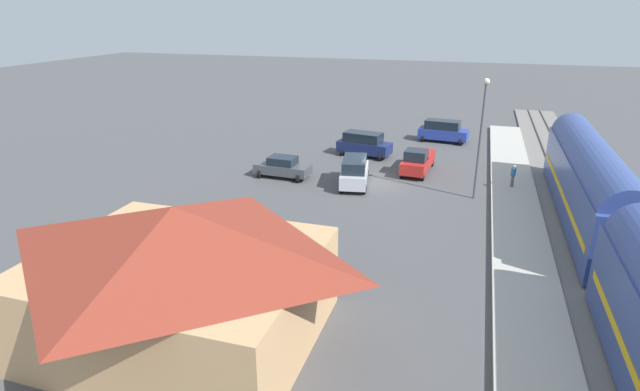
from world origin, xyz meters
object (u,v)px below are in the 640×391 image
at_px(station_building, 179,271).
at_px(pedestrian_on_platform, 513,174).
at_px(pickup_red, 418,160).
at_px(suv_navy, 364,144).
at_px(suv_blue, 443,131).
at_px(sedan_charcoal, 283,167).
at_px(light_pole_near_platform, 482,126).
at_px(suv_silver, 354,171).

height_order(station_building, pedestrian_on_platform, station_building).
relative_size(pickup_red, suv_navy, 1.07).
distance_m(suv_blue, sedan_charcoal, 19.57).
bearing_deg(suv_navy, suv_blue, -130.58).
relative_size(sedan_charcoal, light_pole_near_platform, 0.53).
relative_size(station_building, suv_navy, 2.25).
bearing_deg(suv_silver, sedan_charcoal, -2.29).
bearing_deg(suv_navy, station_building, 87.88).
xyz_separation_m(suv_blue, sedan_charcoal, (11.45, 15.86, -0.27)).
relative_size(station_building, pedestrian_on_platform, 6.79).
bearing_deg(suv_silver, light_pole_near_platform, 178.95).
bearing_deg(station_building, suv_navy, -92.12).
height_order(station_building, light_pole_near_platform, light_pole_near_platform).
bearing_deg(pedestrian_on_platform, sedan_charcoal, 7.26).
bearing_deg(sedan_charcoal, station_building, 100.24).
height_order(suv_blue, light_pole_near_platform, light_pole_near_platform).
bearing_deg(suv_blue, suv_navy, 49.42).
relative_size(pickup_red, suv_blue, 1.09).
distance_m(pedestrian_on_platform, suv_navy, 14.10).
bearing_deg(pickup_red, suv_navy, -33.11).
distance_m(pickup_red, sedan_charcoal, 11.29).
xyz_separation_m(station_building, suv_blue, (-7.66, -36.87, -1.87)).
xyz_separation_m(station_building, suv_navy, (-1.08, -29.19, -1.87)).
bearing_deg(pedestrian_on_platform, suv_navy, -24.88).
relative_size(suv_blue, light_pole_near_platform, 0.59).
height_order(suv_silver, suv_blue, same).
height_order(pedestrian_on_platform, suv_silver, suv_silver).
distance_m(pedestrian_on_platform, suv_silver, 11.90).
bearing_deg(sedan_charcoal, pickup_red, -155.65).
relative_size(suv_navy, light_pole_near_platform, 0.60).
height_order(station_building, suv_navy, station_building).
relative_size(pedestrian_on_platform, suv_blue, 0.34).
relative_size(pedestrian_on_platform, suv_navy, 0.33).
bearing_deg(pedestrian_on_platform, suv_blue, -65.46).
height_order(suv_silver, sedan_charcoal, suv_silver).
xyz_separation_m(station_building, suv_silver, (-2.24, -20.77, -1.87)).
bearing_deg(light_pole_near_platform, pickup_red, -47.06).
xyz_separation_m(pedestrian_on_platform, suv_silver, (11.63, 2.49, -0.13)).
bearing_deg(suv_silver, suv_blue, -108.59).
distance_m(pedestrian_on_platform, light_pole_near_platform, 5.53).
bearing_deg(light_pole_near_platform, pedestrian_on_platform, -135.15).
height_order(pedestrian_on_platform, pickup_red, pickup_red).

